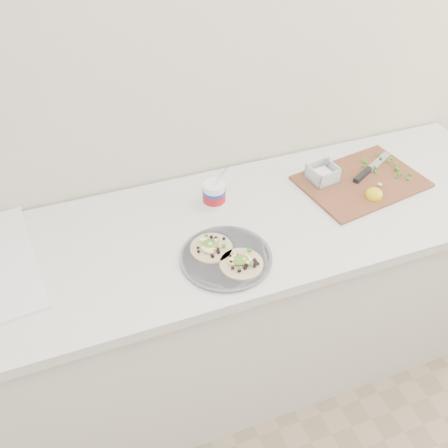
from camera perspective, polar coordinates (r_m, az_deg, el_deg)
name	(u,v)px	position (r m, az deg, el deg)	size (l,w,h in m)	color
counter	(206,311)	(2.04, -2.05, -9.89)	(2.44, 0.66, 0.90)	silver
taco_plate	(226,256)	(1.59, 0.24, -3.64)	(0.30, 0.30, 0.04)	#5D5D64
tub	(215,192)	(1.77, -1.03, 3.71)	(0.08, 0.08, 0.19)	white
cutboard	(358,178)	(1.98, 15.10, 5.08)	(0.50, 0.38, 0.07)	brown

